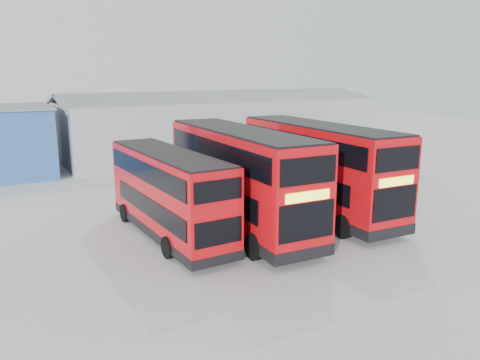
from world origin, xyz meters
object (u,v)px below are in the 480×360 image
(double_decker_right, at_px, (317,169))
(double_decker_centre, at_px, (239,180))
(single_decker_blue, at_px, (340,151))
(double_decker_left, at_px, (169,195))
(maintenance_shed, at_px, (221,125))

(double_decker_right, bearing_deg, double_decker_centre, -175.60)
(double_decker_right, bearing_deg, single_decker_blue, 45.53)
(double_decker_centre, bearing_deg, double_decker_left, 176.30)
(double_decker_left, xyz_separation_m, double_decker_right, (8.40, -0.19, 0.41))
(double_decker_right, bearing_deg, double_decker_left, -179.01)
(maintenance_shed, xyz_separation_m, double_decker_left, (-13.37, -21.06, -0.59))
(double_decker_left, bearing_deg, double_decker_centre, 171.84)
(double_decker_left, xyz_separation_m, single_decker_blue, (17.19, 8.07, -0.44))
(double_decker_centre, distance_m, single_decker_blue, 16.11)
(maintenance_shed, height_order, double_decker_left, maintenance_shed)
(single_decker_blue, bearing_deg, double_decker_right, 52.19)
(maintenance_shed, height_order, single_decker_blue, maintenance_shed)
(single_decker_blue, bearing_deg, double_decker_centre, 40.62)
(double_decker_left, bearing_deg, maintenance_shed, -124.49)
(double_decker_centre, xyz_separation_m, single_decker_blue, (13.69, 8.44, -0.87))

